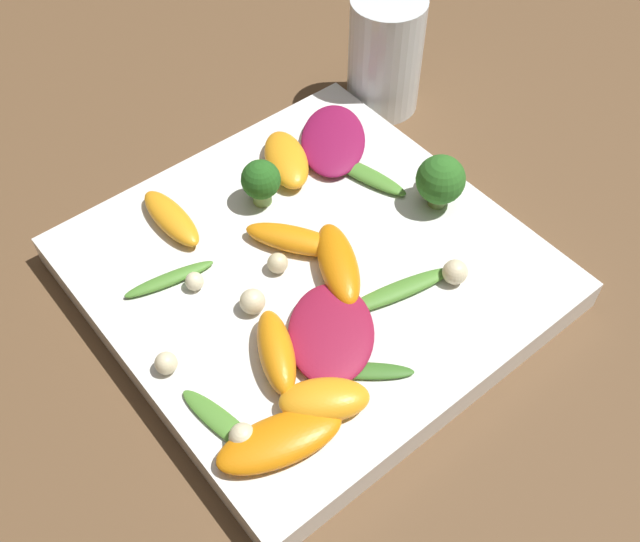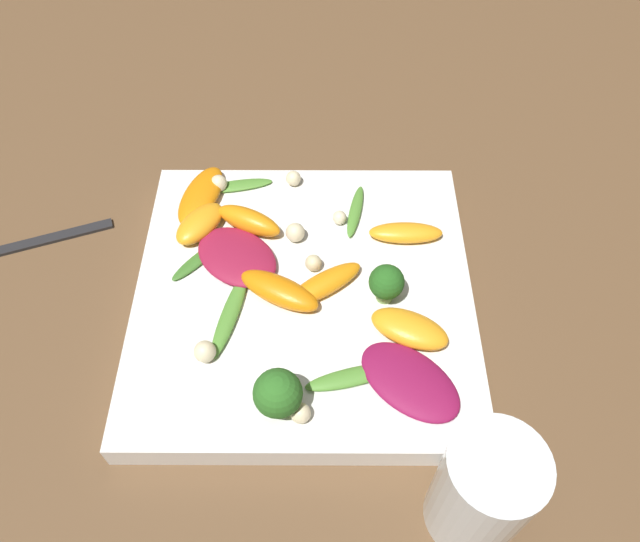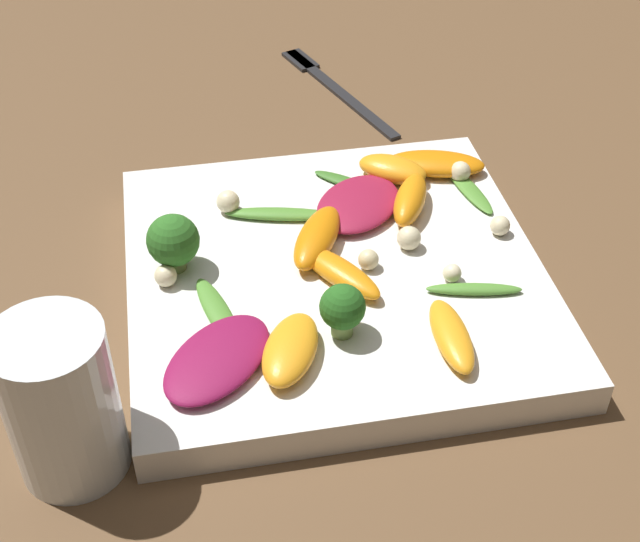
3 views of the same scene
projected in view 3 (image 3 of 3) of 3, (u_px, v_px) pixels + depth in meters
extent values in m
plane|color=brown|center=(334.00, 291.00, 0.65)|extent=(2.40, 2.40, 0.00)
cube|color=white|center=(334.00, 278.00, 0.64)|extent=(0.29, 0.29, 0.03)
cylinder|color=white|center=(61.00, 403.00, 0.50)|extent=(0.06, 0.06, 0.10)
cube|color=#262628|center=(339.00, 90.00, 0.87)|extent=(0.08, 0.19, 0.01)
cube|color=#262628|center=(300.00, 59.00, 0.92)|extent=(0.03, 0.05, 0.01)
ellipsoid|color=maroon|center=(217.00, 359.00, 0.55)|extent=(0.10, 0.10, 0.01)
ellipsoid|color=maroon|center=(358.00, 204.00, 0.68)|extent=(0.10, 0.10, 0.01)
ellipsoid|color=orange|center=(317.00, 237.00, 0.64)|extent=(0.06, 0.08, 0.02)
ellipsoid|color=orange|center=(451.00, 336.00, 0.57)|extent=(0.02, 0.07, 0.01)
ellipsoid|color=orange|center=(334.00, 273.00, 0.62)|extent=(0.06, 0.07, 0.02)
ellipsoid|color=orange|center=(436.00, 164.00, 0.72)|extent=(0.08, 0.05, 0.02)
ellipsoid|color=orange|center=(410.00, 200.00, 0.68)|extent=(0.05, 0.07, 0.02)
ellipsoid|color=orange|center=(392.00, 169.00, 0.71)|extent=(0.06, 0.06, 0.02)
ellipsoid|color=orange|center=(290.00, 349.00, 0.56)|extent=(0.06, 0.07, 0.02)
cylinder|color=#7A9E51|center=(342.00, 325.00, 0.58)|extent=(0.01, 0.01, 0.01)
sphere|color=#26601E|center=(343.00, 307.00, 0.57)|extent=(0.03, 0.03, 0.03)
cylinder|color=#7A9E51|center=(176.00, 260.00, 0.63)|extent=(0.01, 0.01, 0.01)
sphere|color=#2D6B23|center=(173.00, 240.00, 0.61)|extent=(0.04, 0.04, 0.04)
ellipsoid|color=#518E33|center=(474.00, 289.00, 0.61)|extent=(0.07, 0.02, 0.01)
ellipsoid|color=#518E33|center=(218.00, 313.00, 0.59)|extent=(0.03, 0.08, 0.01)
ellipsoid|color=#518E33|center=(281.00, 214.00, 0.67)|extent=(0.09, 0.03, 0.01)
ellipsoid|color=#518E33|center=(469.00, 189.00, 0.70)|extent=(0.03, 0.07, 0.00)
ellipsoid|color=#3D7528|center=(348.00, 182.00, 0.71)|extent=(0.05, 0.05, 0.00)
sphere|color=beige|center=(460.00, 172.00, 0.71)|extent=(0.02, 0.02, 0.02)
sphere|color=beige|center=(500.00, 226.00, 0.66)|extent=(0.01, 0.01, 0.01)
sphere|color=beige|center=(452.00, 273.00, 0.62)|extent=(0.01, 0.01, 0.01)
sphere|color=beige|center=(368.00, 260.00, 0.63)|extent=(0.01, 0.01, 0.01)
sphere|color=beige|center=(166.00, 278.00, 0.61)|extent=(0.02, 0.02, 0.02)
sphere|color=beige|center=(228.00, 202.00, 0.68)|extent=(0.02, 0.02, 0.02)
sphere|color=beige|center=(409.00, 238.00, 0.64)|extent=(0.02, 0.02, 0.02)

